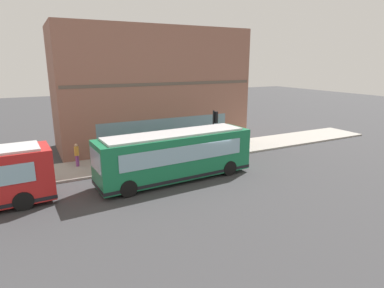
{
  "coord_description": "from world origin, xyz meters",
  "views": [
    {
      "loc": [
        -17.78,
        10.28,
        7.33
      ],
      "look_at": [
        2.14,
        -0.1,
        1.58
      ],
      "focal_mm": 30.06,
      "sensor_mm": 36.0,
      "label": 1
    }
  ],
  "objects_px": {
    "city_bus_nearside": "(175,156)",
    "pedestrian_near_hydrant": "(122,155)",
    "fire_hydrant": "(245,140)",
    "pedestrian_by_light_pole": "(106,147)",
    "newspaper_vending_box": "(136,150)",
    "pedestrian_walking_along_curb": "(77,153)",
    "traffic_light_near_corner": "(215,124)"
  },
  "relations": [
    {
      "from": "fire_hydrant",
      "to": "pedestrian_walking_along_curb",
      "type": "relative_size",
      "value": 0.45
    },
    {
      "from": "pedestrian_near_hydrant",
      "to": "newspaper_vending_box",
      "type": "bearing_deg",
      "value": -34.84
    },
    {
      "from": "pedestrian_near_hydrant",
      "to": "traffic_light_near_corner",
      "type": "bearing_deg",
      "value": -89.46
    },
    {
      "from": "city_bus_nearside",
      "to": "newspaper_vending_box",
      "type": "distance_m",
      "value": 5.93
    },
    {
      "from": "pedestrian_walking_along_curb",
      "to": "newspaper_vending_box",
      "type": "height_order",
      "value": "pedestrian_walking_along_curb"
    },
    {
      "from": "traffic_light_near_corner",
      "to": "fire_hydrant",
      "type": "height_order",
      "value": "traffic_light_near_corner"
    },
    {
      "from": "fire_hydrant",
      "to": "pedestrian_near_hydrant",
      "type": "bearing_deg",
      "value": 98.68
    },
    {
      "from": "pedestrian_near_hydrant",
      "to": "newspaper_vending_box",
      "type": "distance_m",
      "value": 3.2
    },
    {
      "from": "newspaper_vending_box",
      "to": "pedestrian_walking_along_curb",
      "type": "bearing_deg",
      "value": 97.27
    },
    {
      "from": "pedestrian_walking_along_curb",
      "to": "newspaper_vending_box",
      "type": "relative_size",
      "value": 1.82
    },
    {
      "from": "traffic_light_near_corner",
      "to": "city_bus_nearside",
      "type": "bearing_deg",
      "value": 123.75
    },
    {
      "from": "traffic_light_near_corner",
      "to": "fire_hydrant",
      "type": "bearing_deg",
      "value": -67.96
    },
    {
      "from": "fire_hydrant",
      "to": "newspaper_vending_box",
      "type": "bearing_deg",
      "value": 85.45
    },
    {
      "from": "pedestrian_near_hydrant",
      "to": "newspaper_vending_box",
      "type": "relative_size",
      "value": 1.94
    },
    {
      "from": "fire_hydrant",
      "to": "pedestrian_near_hydrant",
      "type": "relative_size",
      "value": 0.42
    },
    {
      "from": "city_bus_nearside",
      "to": "pedestrian_by_light_pole",
      "type": "bearing_deg",
      "value": 27.48
    },
    {
      "from": "city_bus_nearside",
      "to": "pedestrian_near_hydrant",
      "type": "relative_size",
      "value": 5.83
    },
    {
      "from": "traffic_light_near_corner",
      "to": "pedestrian_walking_along_curb",
      "type": "distance_m",
      "value": 10.46
    },
    {
      "from": "fire_hydrant",
      "to": "pedestrian_near_hydrant",
      "type": "height_order",
      "value": "pedestrian_near_hydrant"
    },
    {
      "from": "fire_hydrant",
      "to": "newspaper_vending_box",
      "type": "height_order",
      "value": "newspaper_vending_box"
    },
    {
      "from": "pedestrian_walking_along_curb",
      "to": "newspaper_vending_box",
      "type": "distance_m",
      "value": 4.52
    },
    {
      "from": "pedestrian_by_light_pole",
      "to": "pedestrian_walking_along_curb",
      "type": "xyz_separation_m",
      "value": [
        -0.62,
        2.2,
        -0.07
      ]
    },
    {
      "from": "fire_hydrant",
      "to": "newspaper_vending_box",
      "type": "distance_m",
      "value": 9.99
    },
    {
      "from": "fire_hydrant",
      "to": "pedestrian_walking_along_curb",
      "type": "xyz_separation_m",
      "value": [
        0.22,
        14.42,
        0.58
      ]
    },
    {
      "from": "pedestrian_by_light_pole",
      "to": "pedestrian_near_hydrant",
      "type": "relative_size",
      "value": 1.0
    },
    {
      "from": "pedestrian_by_light_pole",
      "to": "fire_hydrant",
      "type": "bearing_deg",
      "value": -93.93
    },
    {
      "from": "city_bus_nearside",
      "to": "pedestrian_near_hydrant",
      "type": "bearing_deg",
      "value": 38.85
    },
    {
      "from": "traffic_light_near_corner",
      "to": "pedestrian_near_hydrant",
      "type": "distance_m",
      "value": 7.64
    },
    {
      "from": "city_bus_nearside",
      "to": "fire_hydrant",
      "type": "relative_size",
      "value": 13.73
    },
    {
      "from": "pedestrian_near_hydrant",
      "to": "fire_hydrant",
      "type": "bearing_deg",
      "value": -81.32
    },
    {
      "from": "fire_hydrant",
      "to": "newspaper_vending_box",
      "type": "xyz_separation_m",
      "value": [
        0.79,
        9.96,
        0.09
      ]
    },
    {
      "from": "city_bus_nearside",
      "to": "newspaper_vending_box",
      "type": "relative_size",
      "value": 11.29
    }
  ]
}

